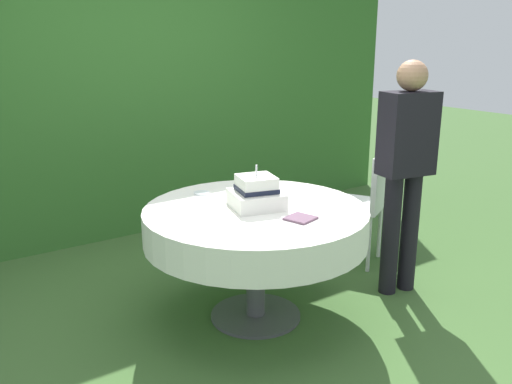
% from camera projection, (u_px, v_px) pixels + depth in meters
% --- Properties ---
extents(ground_plane, '(20.00, 20.00, 0.00)m').
position_uv_depth(ground_plane, '(256.00, 316.00, 3.56)').
color(ground_plane, '#3D602D').
extents(foliage_hedge, '(5.90, 0.55, 2.84)m').
position_uv_depth(foliage_hedge, '(117.00, 73.00, 4.87)').
color(foliage_hedge, '#336628').
rests_on(foliage_hedge, ground_plane).
extents(cake_table, '(1.37, 1.37, 0.73)m').
position_uv_depth(cake_table, '(256.00, 225.00, 3.39)').
color(cake_table, '#4C4C51').
rests_on(cake_table, ground_plane).
extents(wedding_cake, '(0.36, 0.36, 0.27)m').
position_uv_depth(wedding_cake, '(257.00, 193.00, 3.36)').
color(wedding_cake, white).
rests_on(wedding_cake, cake_table).
extents(serving_plate_near, '(0.10, 0.10, 0.01)m').
position_uv_depth(serving_plate_near, '(201.00, 193.00, 3.65)').
color(serving_plate_near, white).
rests_on(serving_plate_near, cake_table).
extents(serving_plate_far, '(0.15, 0.15, 0.01)m').
position_uv_depth(serving_plate_far, '(259.00, 185.00, 3.85)').
color(serving_plate_far, white).
rests_on(serving_plate_far, cake_table).
extents(napkin_stack, '(0.19, 0.19, 0.01)m').
position_uv_depth(napkin_stack, '(300.00, 218.00, 3.15)').
color(napkin_stack, '#6B4C60').
rests_on(napkin_stack, cake_table).
extents(garden_chair, '(0.54, 0.54, 0.89)m').
position_uv_depth(garden_chair, '(367.00, 197.00, 4.26)').
color(garden_chair, white).
rests_on(garden_chair, ground_plane).
extents(standing_person, '(0.39, 0.27, 1.60)m').
position_uv_depth(standing_person, '(406.00, 163.00, 3.67)').
color(standing_person, black).
rests_on(standing_person, ground_plane).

